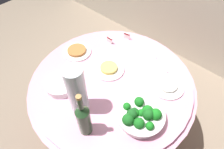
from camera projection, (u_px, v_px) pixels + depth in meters
ground_plane at (112, 126)px, 1.89m from camera, size 6.00×6.00×0.00m
buffet_table at (112, 106)px, 1.60m from camera, size 1.16×1.16×0.74m
broccoli_bowl at (140, 115)px, 1.09m from camera, size 0.28×0.28×0.12m
plate_stack at (61, 84)px, 1.26m from camera, size 0.21×0.21×0.05m
wine_bottle at (84, 119)px, 0.98m from camera, size 0.07×0.07×0.34m
decorative_fruit_vase at (77, 91)px, 1.06m from camera, size 0.11×0.11×0.34m
serving_tongs at (160, 64)px, 1.41m from camera, size 0.16×0.12×0.01m
food_plate_peanuts at (77, 51)px, 1.49m from camera, size 0.22×0.22×0.03m
food_plate_noodles at (109, 69)px, 1.37m from camera, size 0.22×0.22×0.03m
food_plate_rice at (167, 86)px, 1.27m from camera, size 0.22×0.22×0.03m
label_placard_front at (110, 40)px, 1.55m from camera, size 0.05×0.01×0.05m
label_placard_mid at (127, 36)px, 1.58m from camera, size 0.05×0.02×0.05m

